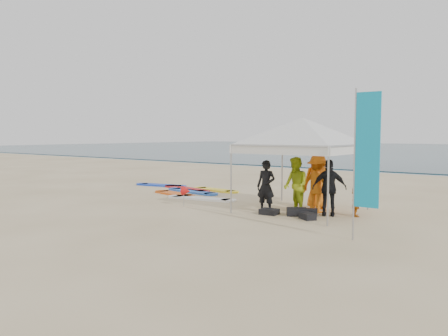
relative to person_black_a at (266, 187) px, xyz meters
name	(u,v)px	position (x,y,z in m)	size (l,w,h in m)	color
ground	(178,217)	(-1.57, -2.08, -0.78)	(120.00, 120.00, 0.00)	beige
shoreline_foam	(382,172)	(-1.57, 16.12, -0.77)	(160.00, 1.20, 0.01)	silver
person_black_a	(266,187)	(0.00, 0.00, 0.00)	(0.57, 0.37, 1.55)	black
person_yellow	(296,185)	(0.74, 0.44, 0.05)	(0.80, 0.63, 1.65)	#A5BC1A
person_orange_a	(318,184)	(1.19, 0.94, 0.07)	(1.09, 0.63, 1.69)	orange
person_black_b	(329,188)	(1.71, 0.61, 0.03)	(0.94, 0.39, 1.60)	black
person_orange_b	(318,180)	(0.93, 1.55, 0.12)	(0.87, 0.57, 1.79)	orange
person_seated	(356,201)	(2.33, 1.03, -0.35)	(0.79, 0.25, 0.85)	#C96511
canopy_tent	(302,118)	(0.73, 0.81, 2.01)	(4.24, 4.24, 3.20)	#A5A5A8
feather_flag	(366,152)	(3.52, -1.73, 1.15)	(0.56, 0.04, 3.28)	#A5A5A8
marker_pennant	(187,191)	(-2.61, -0.57, -0.28)	(0.28, 0.28, 0.64)	#A5A5A8
gear_pile	(294,213)	(0.91, 0.01, -0.68)	(1.76, 0.98, 0.22)	black
surfboard_spread	(188,191)	(-4.96, 2.12, -0.74)	(6.20, 3.00, 0.07)	white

